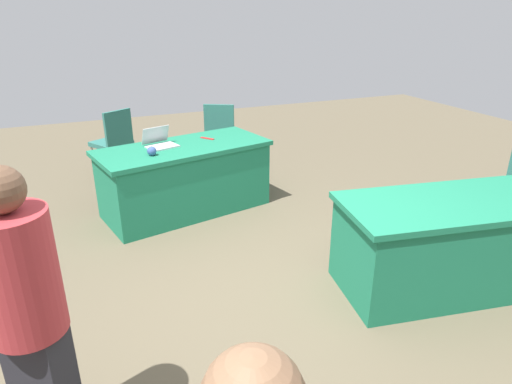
{
  "coord_description": "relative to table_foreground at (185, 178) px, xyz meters",
  "views": [
    {
      "loc": [
        1.28,
        2.67,
        2.19
      ],
      "look_at": [
        0.07,
        -0.22,
        0.9
      ],
      "focal_mm": 31.53,
      "sensor_mm": 36.0,
      "label": 1
    }
  ],
  "objects": [
    {
      "name": "scissors_red",
      "position": [
        -0.33,
        -0.17,
        0.39
      ],
      "size": [
        0.14,
        0.17,
        0.01
      ],
      "primitive_type": "cube",
      "rotation": [
        0.0,
        0.0,
        2.21
      ],
      "color": "red",
      "rests_on": "table_foreground"
    },
    {
      "name": "yarn_ball",
      "position": [
        0.38,
        0.23,
        0.43
      ],
      "size": [
        0.1,
        0.1,
        0.1
      ],
      "primitive_type": "sphere",
      "color": "#3F5999",
      "rests_on": "table_foreground"
    },
    {
      "name": "chair_tucked_left",
      "position": [
        -0.85,
        -1.23,
        0.17
      ],
      "size": [
        0.6,
        0.6,
        0.97
      ],
      "rotation": [
        0.0,
        0.0,
        2.65
      ],
      "color": "#9E9993",
      "rests_on": "ground"
    },
    {
      "name": "person_presenter",
      "position": [
        1.42,
        2.73,
        0.49
      ],
      "size": [
        0.48,
        0.48,
        1.6
      ],
      "rotation": [
        0.0,
        0.0,
        5.64
      ],
      "color": "#26262D",
      "rests_on": "ground"
    },
    {
      "name": "chair_tucked_right",
      "position": [
        0.6,
        -1.49,
        0.14
      ],
      "size": [
        0.6,
        0.6,
        0.94
      ],
      "rotation": [
        0.0,
        0.0,
        3.67
      ],
      "color": "#9E9993",
      "rests_on": "ground"
    },
    {
      "name": "ground_plane",
      "position": [
        -0.18,
        2.06,
        -0.39
      ],
      "size": [
        14.4,
        14.4,
        0.0
      ],
      "primitive_type": "plane",
      "color": "brown"
    },
    {
      "name": "table_foreground",
      "position": [
        0.0,
        0.0,
        0.0
      ],
      "size": [
        2.01,
        1.2,
        0.78
      ],
      "rotation": [
        0.0,
        0.0,
        0.21
      ],
      "color": "#1E7A56",
      "rests_on": "ground"
    },
    {
      "name": "table_mid_left",
      "position": [
        -1.64,
        2.34,
        0.0
      ],
      "size": [
        1.97,
        1.12,
        0.78
      ],
      "rotation": [
        0.0,
        0.0,
        -0.17
      ],
      "color": "#1E7A56",
      "rests_on": "ground"
    },
    {
      "name": "laptop_silver",
      "position": [
        0.24,
        -0.07,
        0.43
      ],
      "size": [
        0.39,
        0.37,
        0.21
      ],
      "rotation": [
        0.0,
        0.0,
        0.3
      ],
      "color": "silver",
      "rests_on": "table_foreground"
    }
  ]
}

